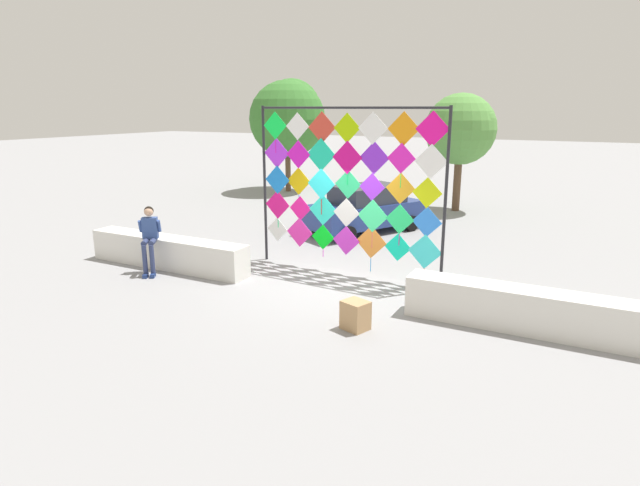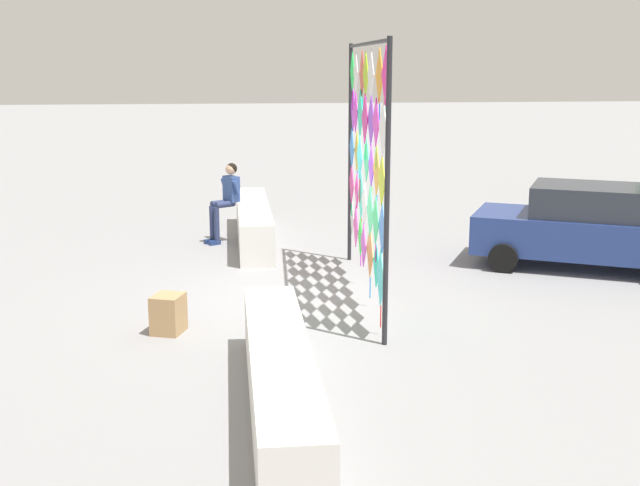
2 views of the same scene
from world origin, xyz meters
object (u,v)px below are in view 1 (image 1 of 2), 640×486
parked_car (365,209)px  tree_broadleaf (463,128)px  kite_display_rack (348,180)px  seated_vendor (149,234)px  tree_palm_like (289,116)px  cardboard_box_large (355,315)px

parked_car → tree_broadleaf: tree_broadleaf is taller
kite_display_rack → seated_vendor: kite_display_rack is taller
kite_display_rack → tree_palm_like: (-7.94, 10.75, 1.27)m
parked_car → kite_display_rack: bearing=-73.0°
seated_vendor → tree_broadleaf: size_ratio=0.36×
seated_vendor → cardboard_box_large: size_ratio=3.02×
parked_car → tree_broadleaf: bearing=69.9°
kite_display_rack → tree_palm_like: 13.42m
tree_broadleaf → tree_palm_like: bearing=170.4°
seated_vendor → cardboard_box_large: 5.86m
parked_car → cardboard_box_large: 7.81m
seated_vendor → parked_car: (2.92, 6.45, -0.20)m
kite_display_rack → parked_car: kite_display_rack is taller
tree_palm_like → cardboard_box_large: bearing=-55.4°
seated_vendor → parked_car: size_ratio=0.39×
seated_vendor → tree_palm_like: size_ratio=0.31×
tree_palm_like → tree_broadleaf: 8.60m
kite_display_rack → parked_car: 4.73m
cardboard_box_large → tree_broadleaf: 12.68m
tree_palm_like → tree_broadleaf: tree_palm_like is taller
seated_vendor → parked_car: 7.08m
seated_vendor → tree_palm_like: (-3.71, 12.92, 2.58)m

